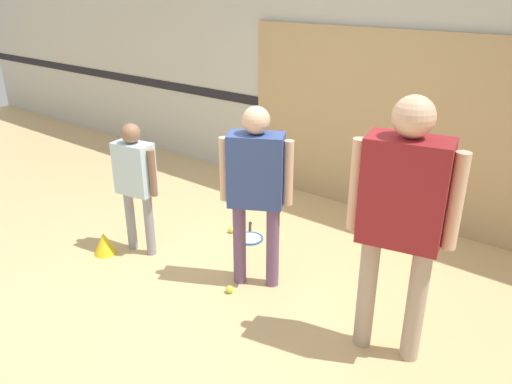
# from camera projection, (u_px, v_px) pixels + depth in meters

# --- Properties ---
(ground_plane) EXTENTS (16.00, 16.00, 0.00)m
(ground_plane) POSITION_uv_depth(u_px,v_px,m) (223.00, 281.00, 4.40)
(ground_plane) COLOR tan
(wall_back) EXTENTS (16.00, 0.07, 3.20)m
(wall_back) POSITION_uv_depth(u_px,v_px,m) (356.00, 65.00, 5.37)
(wall_back) COLOR beige
(wall_back) RESTS_ON ground_plane
(wall_panel) EXTENTS (3.27, 0.05, 2.00)m
(wall_panel) POSITION_uv_depth(u_px,v_px,m) (380.00, 126.00, 5.35)
(wall_panel) COLOR tan
(wall_panel) RESTS_ON ground_plane
(person_instructor) EXTENTS (0.53, 0.42, 1.57)m
(person_instructor) POSITION_uv_depth(u_px,v_px,m) (256.00, 180.00, 3.99)
(person_instructor) COLOR #6B4C70
(person_instructor) RESTS_ON ground_plane
(person_student_left) EXTENTS (0.48, 0.25, 1.28)m
(person_student_left) POSITION_uv_depth(u_px,v_px,m) (135.00, 175.00, 4.58)
(person_student_left) COLOR gray
(person_student_left) RESTS_ON ground_plane
(person_student_right) EXTENTS (0.69, 0.38, 1.84)m
(person_student_right) POSITION_uv_depth(u_px,v_px,m) (403.00, 206.00, 3.14)
(person_student_right) COLOR tan
(person_student_right) RESTS_ON ground_plane
(racket_spare_on_floor) EXTENTS (0.42, 0.48, 0.03)m
(racket_spare_on_floor) POSITION_uv_depth(u_px,v_px,m) (250.00, 237.00, 5.12)
(racket_spare_on_floor) COLOR blue
(racket_spare_on_floor) RESTS_ON ground_plane
(tennis_ball_near_instructor) EXTENTS (0.07, 0.07, 0.07)m
(tennis_ball_near_instructor) POSITION_uv_depth(u_px,v_px,m) (230.00, 289.00, 4.22)
(tennis_ball_near_instructor) COLOR #CCE038
(tennis_ball_near_instructor) RESTS_ON ground_plane
(tennis_ball_by_spare_racket) EXTENTS (0.07, 0.07, 0.07)m
(tennis_ball_by_spare_racket) POSITION_uv_depth(u_px,v_px,m) (232.00, 230.00, 5.22)
(tennis_ball_by_spare_racket) COLOR #CCE038
(tennis_ball_by_spare_racket) RESTS_ON ground_plane
(training_cone) EXTENTS (0.22, 0.22, 0.22)m
(training_cone) POSITION_uv_depth(u_px,v_px,m) (104.00, 243.00, 4.80)
(training_cone) COLOR yellow
(training_cone) RESTS_ON ground_plane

